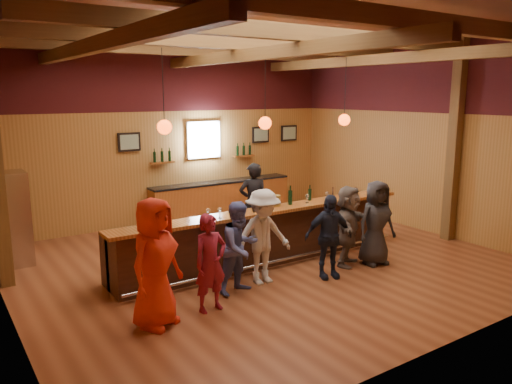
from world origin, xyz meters
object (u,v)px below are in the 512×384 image
(customer_denim, at_px, (240,247))
(customer_dark, at_px, (376,223))
(customer_orange, at_px, (155,263))
(customer_brown, at_px, (348,226))
(back_bar_cabinet, at_px, (222,198))
(ice_bucket, at_px, (275,201))
(stainless_fridge, at_px, (9,219))
(bar_counter, at_px, (261,235))
(customer_white, at_px, (263,237))
(customer_redvest, at_px, (210,263))
(bottle_a, at_px, (290,197))
(customer_navy, at_px, (328,236))
(bartender, at_px, (253,202))

(customer_denim, relative_size, customer_dark, 0.94)
(customer_orange, xyz_separation_m, customer_brown, (4.04, 0.36, -0.16))
(back_bar_cabinet, xyz_separation_m, ice_bucket, (-0.98, -3.77, 0.74))
(stainless_fridge, distance_m, customer_brown, 6.44)
(bar_counter, distance_m, stainless_fridge, 4.81)
(customer_denim, relative_size, customer_white, 0.93)
(customer_dark, xyz_separation_m, ice_bucket, (-1.51, 1.20, 0.40))
(customer_redvest, bearing_deg, customer_dark, -3.43)
(bar_counter, relative_size, back_bar_cabinet, 1.57)
(customer_orange, height_order, ice_bucket, customer_orange)
(stainless_fridge, height_order, customer_orange, customer_orange)
(customer_orange, xyz_separation_m, customer_redvest, (0.88, 0.02, -0.18))
(bottle_a, bearing_deg, customer_navy, -92.56)
(back_bar_cabinet, xyz_separation_m, customer_denim, (-2.38, -4.70, 0.29))
(stainless_fridge, xyz_separation_m, bottle_a, (4.63, -2.71, 0.36))
(customer_redvest, bearing_deg, customer_navy, -3.62)
(bartender, xyz_separation_m, bottle_a, (-0.10, -1.45, 0.38))
(back_bar_cabinet, distance_m, customer_white, 4.95)
(customer_redvest, relative_size, ice_bucket, 7.07)
(bottle_a, bearing_deg, customer_dark, -43.75)
(back_bar_cabinet, bearing_deg, customer_brown, -89.50)
(customer_brown, bearing_deg, customer_dark, -61.70)
(customer_white, xyz_separation_m, customer_brown, (1.88, -0.13, -0.06))
(bar_counter, distance_m, customer_brown, 1.69)
(back_bar_cabinet, relative_size, bottle_a, 10.68)
(customer_redvest, distance_m, ice_bucket, 2.53)
(customer_orange, xyz_separation_m, customer_denim, (1.62, 0.36, -0.16))
(back_bar_cabinet, distance_m, bottle_a, 3.96)
(customer_brown, bearing_deg, ice_bucket, 103.83)
(bar_counter, distance_m, bottle_a, 0.93)
(customer_white, bearing_deg, ice_bucket, 44.86)
(stainless_fridge, relative_size, customer_redvest, 1.20)
(customer_denim, distance_m, customer_navy, 1.68)
(bartender, bearing_deg, customer_redvest, 64.45)
(customer_dark, bearing_deg, customer_denim, -176.36)
(customer_orange, xyz_separation_m, bartender, (3.43, 2.69, -0.05))
(customer_redvest, xyz_separation_m, customer_white, (1.28, 0.47, 0.08))
(ice_bucket, bearing_deg, customer_brown, -42.49)
(customer_dark, bearing_deg, bar_counter, 149.54)
(bar_counter, relative_size, bartender, 3.59)
(stainless_fridge, relative_size, bottle_a, 4.80)
(back_bar_cabinet, relative_size, stainless_fridge, 2.22)
(stainless_fridge, height_order, customer_redvest, stainless_fridge)
(customer_brown, bearing_deg, bottle_a, 95.06)
(ice_bucket, relative_size, bottle_a, 0.57)
(customer_orange, bearing_deg, customer_dark, -27.07)
(stainless_fridge, bearing_deg, customer_navy, -40.31)
(customer_orange, distance_m, customer_redvest, 0.90)
(customer_white, relative_size, customer_navy, 1.10)
(customer_brown, relative_size, customer_dark, 0.95)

